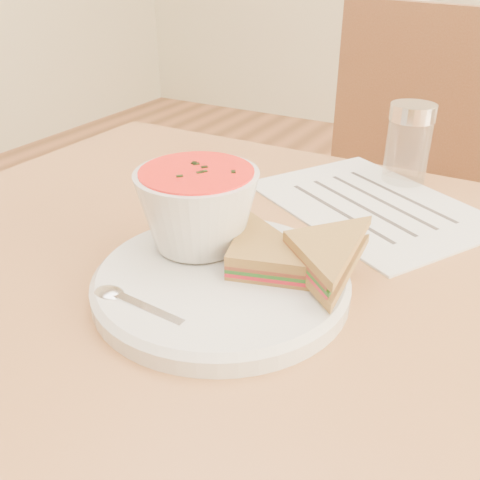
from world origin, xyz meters
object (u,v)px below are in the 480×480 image
Objects in this scene: soup_bowl at (198,212)px; condiment_shaker at (408,144)px; chair_far at (347,231)px; plate at (221,283)px.

soup_bowl is 0.36m from condiment_shaker.
chair_far is at bearing 118.34° from condiment_shaker.
soup_bowl is at bearing 113.88° from chair_far.
soup_bowl is at bearing -111.24° from condiment_shaker.
soup_bowl is 1.12× the size of condiment_shaker.
chair_far is at bearing 97.39° from plate.
chair_far is at bearing 93.59° from soup_bowl.
soup_bowl is (-0.05, 0.04, 0.05)m from plate.
condiment_shaker reaches higher than plate.
condiment_shaker is (0.17, -0.32, 0.33)m from chair_far.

